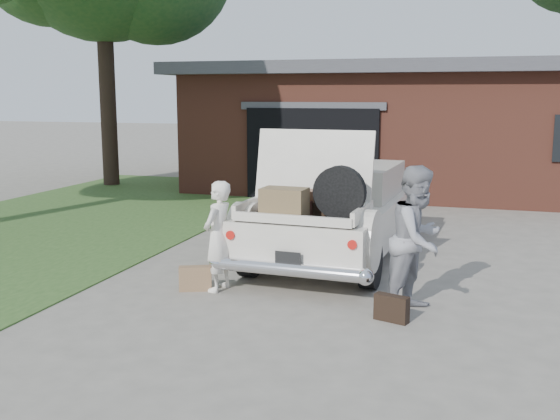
% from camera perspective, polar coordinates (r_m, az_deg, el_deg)
% --- Properties ---
extents(ground, '(90.00, 90.00, 0.00)m').
position_cam_1_polar(ground, '(7.87, -1.31, -8.64)').
color(ground, gray).
rests_on(ground, ground).
extents(grass_strip, '(6.00, 16.00, 0.02)m').
position_cam_1_polar(grass_strip, '(13.03, -20.42, -1.71)').
color(grass_strip, '#2D4C1E').
rests_on(grass_strip, ground).
extents(house, '(12.80, 7.80, 3.30)m').
position_cam_1_polar(house, '(18.61, 13.00, 7.18)').
color(house, brown).
rests_on(house, ground).
extents(sedan, '(2.16, 5.06, 2.05)m').
position_cam_1_polar(sedan, '(10.31, 5.14, 0.02)').
color(sedan, beige).
rests_on(sedan, ground).
extents(woman_left, '(0.41, 0.57, 1.44)m').
position_cam_1_polar(woman_left, '(8.47, -5.40, -2.29)').
color(woman_left, white).
rests_on(woman_left, ground).
extents(woman_right, '(0.94, 1.03, 1.72)m').
position_cam_1_polar(woman_right, '(7.77, 11.91, -2.51)').
color(woman_right, gray).
rests_on(woman_right, ground).
extents(suitcase_left, '(0.44, 0.28, 0.32)m').
position_cam_1_polar(suitcase_left, '(8.62, -7.39, -5.93)').
color(suitcase_left, '#906B49').
rests_on(suitcase_left, ground).
extents(suitcase_right, '(0.41, 0.24, 0.30)m').
position_cam_1_polar(suitcase_right, '(7.54, 9.69, -8.43)').
color(suitcase_right, black).
rests_on(suitcase_right, ground).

